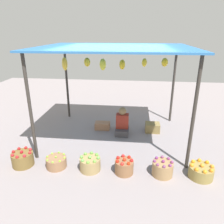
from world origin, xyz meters
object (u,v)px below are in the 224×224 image
object	(u,v)px
vendor_person	(122,124)
wooden_crate_stacked_rear	(152,127)
basket_red_tomatoes	(124,166)
basket_limes	(56,162)
basket_purple_onions	(163,168)
basket_oranges	(201,171)
wooden_crate_near_vendor	(102,126)
basket_red_apples	(23,159)
basket_green_apples	(90,164)

from	to	relation	value
vendor_person	wooden_crate_stacked_rear	xyz separation A→B (m)	(0.85, 0.23, -0.17)
basket_red_tomatoes	vendor_person	bearing A→B (deg)	95.07
vendor_person	basket_limes	distance (m)	2.14
wooden_crate_stacked_rear	basket_purple_onions	bearing A→B (deg)	-88.00
basket_purple_onions	basket_oranges	xyz separation A→B (m)	(0.75, 0.01, -0.02)
wooden_crate_near_vendor	vendor_person	bearing A→B (deg)	-22.43
wooden_crate_near_vendor	wooden_crate_stacked_rear	size ratio (longest dim) A/B	1.06
basket_limes	wooden_crate_near_vendor	distance (m)	2.07
basket_red_apples	basket_limes	size ratio (longest dim) A/B	1.06
basket_limes	wooden_crate_near_vendor	world-z (taller)	basket_limes
basket_red_tomatoes	basket_purple_onions	xyz separation A→B (m)	(0.77, 0.02, 0.00)
basket_red_apples	basket_green_apples	size ratio (longest dim) A/B	1.05
basket_green_apples	vendor_person	bearing A→B (deg)	72.35
basket_red_apples	basket_purple_onions	world-z (taller)	basket_red_apples
basket_oranges	vendor_person	bearing A→B (deg)	133.99
basket_purple_onions	wooden_crate_near_vendor	size ratio (longest dim) A/B	0.96
basket_red_tomatoes	wooden_crate_stacked_rear	size ratio (longest dim) A/B	0.94
vendor_person	wooden_crate_near_vendor	world-z (taller)	vendor_person
basket_limes	basket_green_apples	size ratio (longest dim) A/B	0.99
basket_oranges	wooden_crate_stacked_rear	bearing A→B (deg)	112.57
basket_green_apples	basket_limes	bearing A→B (deg)	178.37
basket_limes	basket_oranges	xyz separation A→B (m)	(2.95, -0.02, 0.02)
vendor_person	basket_purple_onions	bearing A→B (deg)	-62.07
basket_oranges	wooden_crate_near_vendor	distance (m)	3.00
basket_red_apples	basket_red_tomatoes	xyz separation A→B (m)	(2.17, -0.03, -0.00)
basket_oranges	basket_red_tomatoes	bearing A→B (deg)	-178.94
basket_green_apples	wooden_crate_near_vendor	size ratio (longest dim) A/B	1.00
basket_limes	basket_oranges	size ratio (longest dim) A/B	0.90
vendor_person	basket_green_apples	bearing A→B (deg)	-107.65
vendor_person	wooden_crate_near_vendor	xyz separation A→B (m)	(-0.59, 0.24, -0.19)
basket_green_apples	basket_oranges	xyz separation A→B (m)	(2.22, 0.00, -0.02)
basket_limes	basket_green_apples	bearing A→B (deg)	-1.63
basket_limes	basket_red_tomatoes	size ratio (longest dim) A/B	1.12
basket_red_tomatoes	wooden_crate_near_vendor	xyz separation A→B (m)	(-0.75, 2.00, -0.04)
wooden_crate_near_vendor	wooden_crate_stacked_rear	distance (m)	1.45
basket_green_apples	basket_purple_onions	bearing A→B (deg)	-0.28
basket_green_apples	wooden_crate_stacked_rear	size ratio (longest dim) A/B	1.06
basket_red_tomatoes	basket_oranges	xyz separation A→B (m)	(1.51, 0.03, -0.02)
basket_red_apples	basket_green_apples	distance (m)	1.47
wooden_crate_near_vendor	basket_red_apples	bearing A→B (deg)	-125.92
wooden_crate_stacked_rear	vendor_person	bearing A→B (deg)	-164.64
vendor_person	basket_purple_onions	size ratio (longest dim) A/B	1.90
basket_red_tomatoes	wooden_crate_stacked_rear	xyz separation A→B (m)	(0.70, 1.99, -0.02)
basket_red_tomatoes	basket_oranges	size ratio (longest dim) A/B	0.80
basket_red_apples	basket_red_tomatoes	world-z (taller)	basket_red_apples
basket_purple_onions	basket_limes	bearing A→B (deg)	179.27
basket_red_apples	basket_oranges	bearing A→B (deg)	-0.05
basket_limes	basket_red_tomatoes	xyz separation A→B (m)	(1.44, -0.05, 0.04)
basket_oranges	wooden_crate_near_vendor	size ratio (longest dim) A/B	1.11
basket_purple_onions	wooden_crate_near_vendor	world-z (taller)	basket_purple_onions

